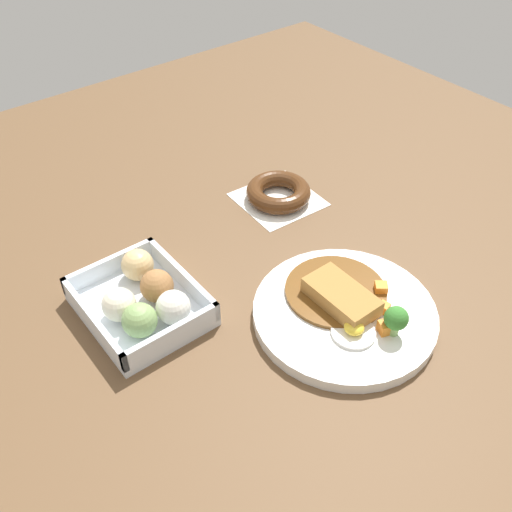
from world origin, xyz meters
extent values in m
plane|color=brown|center=(0.00, 0.00, 0.00)|extent=(1.60, 1.60, 0.00)
cylinder|color=white|center=(-0.12, -0.05, 0.01)|extent=(0.26, 0.26, 0.02)
cylinder|color=brown|center=(-0.08, -0.06, 0.02)|extent=(0.15, 0.15, 0.01)
cube|color=#A87538|center=(-0.11, -0.05, 0.04)|extent=(0.11, 0.06, 0.02)
cylinder|color=white|center=(-0.16, -0.03, 0.02)|extent=(0.06, 0.06, 0.00)
ellipsoid|color=yellow|center=(-0.16, -0.03, 0.03)|extent=(0.03, 0.03, 0.01)
cylinder|color=#8CB766|center=(-0.19, -0.07, 0.03)|extent=(0.01, 0.01, 0.02)
sphere|color=#387A2D|center=(-0.19, -0.07, 0.05)|extent=(0.03, 0.03, 0.03)
cube|color=orange|center=(-0.15, -0.09, 0.02)|extent=(0.02, 0.02, 0.01)
cube|color=orange|center=(-0.18, -0.06, 0.03)|extent=(0.02, 0.02, 0.02)
cube|color=orange|center=(-0.13, -0.11, 0.03)|extent=(0.02, 0.02, 0.02)
cube|color=silver|center=(0.07, 0.17, 0.01)|extent=(0.18, 0.15, 0.01)
cube|color=silver|center=(-0.02, 0.17, 0.03)|extent=(0.01, 0.15, 0.03)
cube|color=silver|center=(0.16, 0.17, 0.03)|extent=(0.01, 0.15, 0.03)
cube|color=silver|center=(0.07, 0.10, 0.03)|extent=(0.18, 0.01, 0.03)
cube|color=silver|center=(0.07, 0.24, 0.03)|extent=(0.18, 0.01, 0.03)
sphere|color=silver|center=(0.02, 0.14, 0.04)|extent=(0.05, 0.05, 0.05)
sphere|color=#9E6B3D|center=(0.07, 0.14, 0.04)|extent=(0.05, 0.05, 0.05)
sphere|color=#DBB77A|center=(0.13, 0.14, 0.04)|extent=(0.05, 0.05, 0.05)
sphere|color=#84A860|center=(0.03, 0.19, 0.04)|extent=(0.05, 0.05, 0.05)
sphere|color=#EFE5C6|center=(0.07, 0.20, 0.04)|extent=(0.05, 0.05, 0.05)
cube|color=white|center=(0.16, -0.16, 0.00)|extent=(0.14, 0.14, 0.00)
torus|color=#4C2B14|center=(0.16, -0.16, 0.02)|extent=(0.12, 0.12, 0.03)
camera|label=1|loc=(-0.48, 0.39, 0.61)|focal=40.67mm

